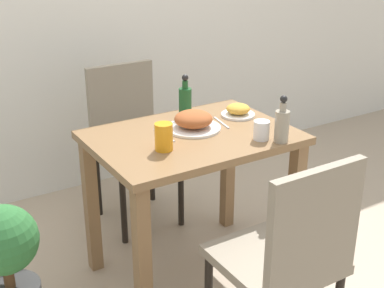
{
  "coord_description": "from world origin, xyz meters",
  "views": [
    {
      "loc": [
        -1.19,
        -1.94,
        1.64
      ],
      "look_at": [
        0.0,
        0.0,
        0.69
      ],
      "focal_mm": 50.0,
      "sensor_mm": 36.0,
      "label": 1
    }
  ],
  "objects": [
    {
      "name": "ground_plane",
      "position": [
        0.0,
        0.0,
        0.0
      ],
      "size": [
        16.0,
        16.0,
        0.0
      ],
      "primitive_type": "plane",
      "color": "tan"
    },
    {
      "name": "drink_cup",
      "position": [
        0.23,
        -0.22,
        0.79
      ],
      "size": [
        0.07,
        0.07,
        0.09
      ],
      "color": "white",
      "rests_on": "dining_table"
    },
    {
      "name": "fork_utensil",
      "position": [
        -0.12,
        0.05,
        0.75
      ],
      "size": [
        0.01,
        0.18,
        0.0
      ],
      "rotation": [
        0.0,
        0.0,
        1.59
      ],
      "color": "silver",
      "rests_on": "dining_table"
    },
    {
      "name": "dining_table",
      "position": [
        0.0,
        0.0,
        0.61
      ],
      "size": [
        0.92,
        0.66,
        0.74
      ],
      "color": "olive",
      "rests_on": "ground_plane"
    },
    {
      "name": "sauce_bottle",
      "position": [
        0.1,
        0.23,
        0.83
      ],
      "size": [
        0.06,
        0.06,
        0.21
      ],
      "color": "#194C23",
      "rests_on": "dining_table"
    },
    {
      "name": "side_plate",
      "position": [
        0.33,
        0.09,
        0.77
      ],
      "size": [
        0.17,
        0.17,
        0.06
      ],
      "color": "white",
      "rests_on": "dining_table"
    },
    {
      "name": "food_plate",
      "position": [
        0.04,
        0.05,
        0.78
      ],
      "size": [
        0.26,
        0.26,
        0.09
      ],
      "color": "white",
      "rests_on": "dining_table"
    },
    {
      "name": "spoon_utensil",
      "position": [
        0.2,
        0.05,
        0.75
      ],
      "size": [
        0.04,
        0.16,
        0.0
      ],
      "rotation": [
        0.0,
        0.0,
        1.4
      ],
      "color": "silver",
      "rests_on": "dining_table"
    },
    {
      "name": "chair_far",
      "position": [
        -0.0,
        0.67,
        0.51
      ],
      "size": [
        0.42,
        0.42,
        0.9
      ],
      "color": "gray",
      "rests_on": "ground_plane"
    },
    {
      "name": "juice_glass",
      "position": [
        -0.2,
        -0.09,
        0.8
      ],
      "size": [
        0.08,
        0.08,
        0.12
      ],
      "color": "orange",
      "rests_on": "dining_table"
    },
    {
      "name": "potted_plant_left",
      "position": [
        -0.88,
        0.0,
        0.34
      ],
      "size": [
        0.28,
        0.28,
        0.62
      ],
      "color": "#333333",
      "rests_on": "ground_plane"
    },
    {
      "name": "condiment_bottle",
      "position": [
        0.29,
        -0.28,
        0.83
      ],
      "size": [
        0.06,
        0.06,
        0.21
      ],
      "color": "gray",
      "rests_on": "dining_table"
    },
    {
      "name": "chair_near",
      "position": [
        -0.02,
        -0.71,
        0.51
      ],
      "size": [
        0.42,
        0.42,
        0.9
      ],
      "rotation": [
        0.0,
        0.0,
        3.14
      ],
      "color": "gray",
      "rests_on": "ground_plane"
    }
  ]
}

